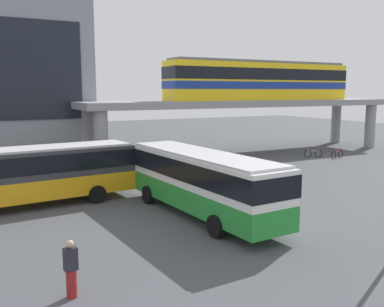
% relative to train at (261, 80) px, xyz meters
% --- Properties ---
extents(ground_plane, '(120.00, 120.00, 0.00)m').
position_rel_train_xyz_m(ground_plane, '(-14.85, -8.77, -7.28)').
color(ground_plane, '#47494F').
extents(elevated_platform, '(32.80, 6.57, 5.32)m').
position_rel_train_xyz_m(elevated_platform, '(-1.97, 0.00, -2.67)').
color(elevated_platform, gray).
rests_on(elevated_platform, ground_plane).
extents(train, '(20.44, 2.96, 3.84)m').
position_rel_train_xyz_m(train, '(0.00, 0.00, 0.00)').
color(train, yellow).
rests_on(train, elevated_platform).
extents(bus_main, '(3.28, 11.18, 3.22)m').
position_rel_train_xyz_m(bus_main, '(-16.20, -16.73, -5.29)').
color(bus_main, '#268C33').
rests_on(bus_main, ground_plane).
extents(bus_secondary, '(11.23, 3.55, 3.22)m').
position_rel_train_xyz_m(bus_secondary, '(-23.33, -10.93, -5.29)').
color(bus_secondary, orange).
rests_on(bus_secondary, ground_plane).
extents(bicycle_red, '(1.78, 0.31, 1.04)m').
position_rel_train_xyz_m(bicycle_red, '(3.92, -6.64, -6.92)').
color(bicycle_red, black).
rests_on(bicycle_red, ground_plane).
extents(bicycle_brown, '(1.79, 0.23, 1.04)m').
position_rel_train_xyz_m(bicycle_brown, '(-6.49, -3.84, -6.92)').
color(bicycle_brown, black).
rests_on(bicycle_brown, ground_plane).
extents(bicycle_silver, '(1.70, 0.68, 1.04)m').
position_rel_train_xyz_m(bicycle_silver, '(2.50, -5.04, -6.92)').
color(bicycle_silver, black).
rests_on(bicycle_silver, ground_plane).
extents(pedestrian_waiting_near_stop, '(0.42, 0.32, 1.82)m').
position_rel_train_xyz_m(pedestrian_waiting_near_stop, '(-23.88, -22.44, -6.42)').
color(pedestrian_waiting_near_stop, maroon).
rests_on(pedestrian_waiting_near_stop, ground_plane).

